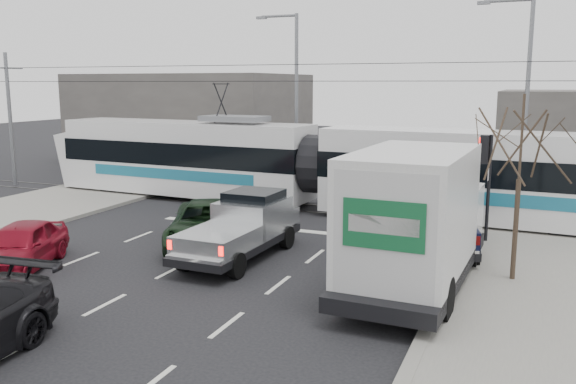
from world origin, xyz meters
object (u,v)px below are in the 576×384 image
at_px(navy_pickup, 441,221).
at_px(street_lamp_near, 523,90).
at_px(tram, 317,166).
at_px(bare_tree, 521,146).
at_px(green_car, 208,224).
at_px(street_lamp_far, 293,89).
at_px(red_car, 20,246).
at_px(silver_pickup, 244,226).
at_px(traffic_signal, 486,165).
at_px(box_truck, 417,221).

bearing_deg(navy_pickup, street_lamp_near, 62.73).
bearing_deg(navy_pickup, tram, 127.99).
height_order(bare_tree, green_car, bare_tree).
distance_m(street_lamp_near, street_lamp_far, 11.67).
xyz_separation_m(bare_tree, navy_pickup, (-2.34, 2.78, -2.81)).
bearing_deg(green_car, red_car, -155.37).
bearing_deg(green_car, street_lamp_near, 25.54).
bearing_deg(silver_pickup, bare_tree, 3.86).
bearing_deg(red_car, street_lamp_far, 63.29).
distance_m(traffic_signal, box_truck, 5.62).
distance_m(street_lamp_near, silver_pickup, 14.68).
xyz_separation_m(traffic_signal, box_truck, (-1.28, -5.40, -0.88)).
xyz_separation_m(street_lamp_far, navy_pickup, (9.45, -10.72, -4.13)).
bearing_deg(traffic_signal, red_car, -147.09).
bearing_deg(green_car, traffic_signal, -1.28).
bearing_deg(red_car, silver_pickup, 13.07).
relative_size(tram, red_car, 6.41).
bearing_deg(street_lamp_near, traffic_signal, -96.41).
bearing_deg(street_lamp_far, bare_tree, -48.88).
bearing_deg(silver_pickup, tram, 93.98).
relative_size(bare_tree, street_lamp_near, 0.56).
xyz_separation_m(silver_pickup, navy_pickup, (5.67, 3.06, -0.00)).
height_order(tram, silver_pickup, tram).
distance_m(bare_tree, box_truck, 3.39).
distance_m(silver_pickup, green_car, 1.82).
height_order(navy_pickup, green_car, navy_pickup).
distance_m(street_lamp_far, box_truck, 17.90).
bearing_deg(tram, box_truck, -52.91).
xyz_separation_m(box_truck, green_car, (-7.28, 1.77, -1.12)).
height_order(bare_tree, navy_pickup, bare_tree).
bearing_deg(traffic_signal, navy_pickup, -134.93).
xyz_separation_m(tram, silver_pickup, (0.28, -7.71, -0.92)).
xyz_separation_m(street_lamp_near, tram, (-8.01, -4.07, -3.20)).
relative_size(street_lamp_near, street_lamp_far, 1.00).
relative_size(traffic_signal, green_car, 0.68).
bearing_deg(red_car, navy_pickup, 10.21).
xyz_separation_m(silver_pickup, box_truck, (5.59, -1.12, 0.88)).
height_order(street_lamp_far, navy_pickup, street_lamp_far).
bearing_deg(traffic_signal, tram, 154.37).
distance_m(tram, box_truck, 10.61).
distance_m(bare_tree, tram, 11.29).
distance_m(silver_pickup, navy_pickup, 6.44).
height_order(traffic_signal, street_lamp_near, street_lamp_near).
relative_size(tram, silver_pickup, 4.78).
xyz_separation_m(street_lamp_near, navy_pickup, (-2.05, -8.72, -4.13)).
bearing_deg(bare_tree, navy_pickup, 130.04).
bearing_deg(silver_pickup, green_car, 161.02).
bearing_deg(traffic_signal, bare_tree, -74.24).
distance_m(tram, navy_pickup, 7.61).
bearing_deg(tram, traffic_signal, -22.17).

